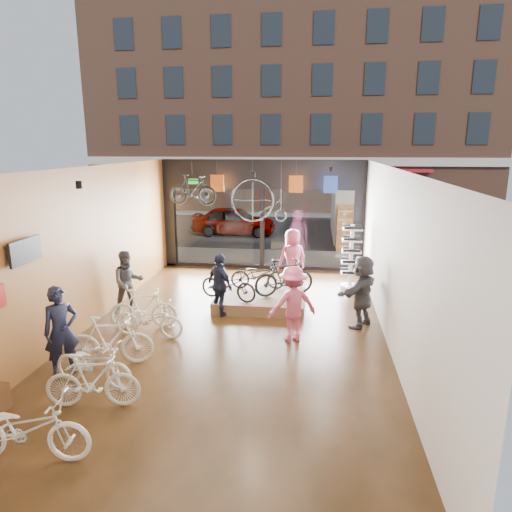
% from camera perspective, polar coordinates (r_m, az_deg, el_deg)
% --- Properties ---
extents(ground_plane, '(7.00, 12.00, 0.04)m').
position_cam_1_polar(ground_plane, '(10.75, -3.04, -9.88)').
color(ground_plane, '#2E200C').
rests_on(ground_plane, ground).
extents(ceiling, '(7.00, 12.00, 0.04)m').
position_cam_1_polar(ceiling, '(9.86, -3.32, 11.03)').
color(ceiling, black).
rests_on(ceiling, ground).
extents(wall_left, '(0.04, 12.00, 3.80)m').
position_cam_1_polar(wall_left, '(11.31, -20.98, 0.65)').
color(wall_left, '#A15C33').
rests_on(wall_left, ground).
extents(wall_right, '(0.04, 12.00, 3.80)m').
position_cam_1_polar(wall_right, '(10.11, 16.85, -0.50)').
color(wall_right, beige).
rests_on(wall_right, ground).
extents(wall_back, '(7.00, 0.04, 3.80)m').
position_cam_1_polar(wall_back, '(4.73, -17.28, -17.12)').
color(wall_back, beige).
rests_on(wall_back, ground).
extents(storefront, '(7.00, 0.26, 3.80)m').
position_cam_1_polar(storefront, '(15.96, 0.79, 5.14)').
color(storefront, black).
rests_on(storefront, ground).
extents(exit_sign, '(0.35, 0.06, 0.18)m').
position_cam_1_polar(exit_sign, '(16.17, -7.83, 9.23)').
color(exit_sign, '#198C26').
rests_on(exit_sign, storefront).
extents(street_road, '(30.00, 18.00, 0.02)m').
position_cam_1_polar(street_road, '(25.12, 3.18, 3.85)').
color(street_road, black).
rests_on(street_road, ground).
extents(sidewalk_near, '(30.00, 2.40, 0.12)m').
position_cam_1_polar(sidewalk_near, '(17.49, 1.23, -0.25)').
color(sidewalk_near, slate).
rests_on(sidewalk_near, ground).
extents(sidewalk_far, '(30.00, 2.00, 0.12)m').
position_cam_1_polar(sidewalk_far, '(29.05, 3.79, 5.33)').
color(sidewalk_far, slate).
rests_on(sidewalk_far, ground).
extents(opposite_building, '(26.00, 5.00, 14.00)m').
position_cam_1_polar(opposite_building, '(31.35, 4.31, 18.65)').
color(opposite_building, brown).
rests_on(opposite_building, ground).
extents(street_car, '(4.05, 1.63, 1.38)m').
position_cam_1_polar(street_car, '(22.32, -2.77, 4.44)').
color(street_car, gray).
rests_on(street_car, street_road).
extents(box_truck, '(2.30, 6.90, 2.72)m').
position_cam_1_polar(box_truck, '(20.98, 12.83, 5.37)').
color(box_truck, silver).
rests_on(box_truck, street_road).
extents(floor_bike_0, '(1.87, 0.78, 0.96)m').
position_cam_1_polar(floor_bike_0, '(7.42, -26.81, -18.70)').
color(floor_bike_0, beige).
rests_on(floor_bike_0, ground_plane).
extents(floor_bike_1, '(1.64, 0.68, 0.95)m').
position_cam_1_polar(floor_bike_1, '(8.29, -19.76, -14.44)').
color(floor_bike_1, beige).
rests_on(floor_bike_1, ground_plane).
extents(floor_bike_2, '(1.67, 0.84, 0.84)m').
position_cam_1_polar(floor_bike_2, '(8.98, -19.63, -12.60)').
color(floor_bike_2, beige).
rests_on(floor_bike_2, ground_plane).
extents(floor_bike_3, '(1.77, 0.84, 1.03)m').
position_cam_1_polar(floor_bike_3, '(9.62, -17.79, -10.02)').
color(floor_bike_3, beige).
rests_on(floor_bike_3, ground_plane).
extents(floor_bike_4, '(1.67, 0.69, 0.86)m').
position_cam_1_polar(floor_bike_4, '(10.74, -13.25, -7.68)').
color(floor_bike_4, beige).
rests_on(floor_bike_4, ground_plane).
extents(floor_bike_5, '(1.66, 0.73, 0.96)m').
position_cam_1_polar(floor_bike_5, '(11.28, -13.94, -6.37)').
color(floor_bike_5, beige).
rests_on(floor_bike_5, ground_plane).
extents(display_platform, '(2.40, 1.80, 0.30)m').
position_cam_1_polar(display_platform, '(12.49, 0.59, -5.58)').
color(display_platform, brown).
rests_on(display_platform, ground_plane).
extents(display_bike_left, '(1.71, 1.04, 0.85)m').
position_cam_1_polar(display_bike_left, '(12.01, -3.47, -3.54)').
color(display_bike_left, black).
rests_on(display_bike_left, display_platform).
extents(display_bike_mid, '(1.72, 1.13, 1.01)m').
position_cam_1_polar(display_bike_mid, '(12.33, 3.54, -2.68)').
color(display_bike_mid, black).
rests_on(display_bike_mid, display_platform).
extents(display_bike_right, '(1.58, 0.65, 0.81)m').
position_cam_1_polar(display_bike_right, '(12.90, 0.27, -2.37)').
color(display_bike_right, black).
rests_on(display_bike_right, display_platform).
extents(customer_0, '(0.75, 0.73, 1.74)m').
position_cam_1_polar(customer_0, '(9.44, -23.18, -8.61)').
color(customer_0, '#161C33').
rests_on(customer_0, ground_plane).
extents(customer_1, '(1.02, 0.97, 1.66)m').
position_cam_1_polar(customer_1, '(12.24, -15.70, -3.18)').
color(customer_1, '#3F3F44').
rests_on(customer_1, ground_plane).
extents(customer_2, '(0.97, 0.94, 1.63)m').
position_cam_1_polar(customer_2, '(11.65, -4.50, -3.64)').
color(customer_2, '#161C33').
rests_on(customer_2, ground_plane).
extents(customer_3, '(1.27, 1.03, 1.72)m').
position_cam_1_polar(customer_3, '(10.15, 4.60, -6.01)').
color(customer_3, '#CC4C72').
rests_on(customer_3, ground_plane).
extents(customer_4, '(1.07, 0.92, 1.84)m').
position_cam_1_polar(customer_4, '(13.82, 4.57, -0.39)').
color(customer_4, '#CC4C72').
rests_on(customer_4, ground_plane).
extents(customer_5, '(1.30, 1.66, 1.76)m').
position_cam_1_polar(customer_5, '(11.21, 13.11, -4.31)').
color(customer_5, '#3F3F44').
rests_on(customer_5, ground_plane).
extents(sunglasses_rack, '(0.60, 0.50, 1.97)m').
position_cam_1_polar(sunglasses_rack, '(14.08, 11.80, -0.10)').
color(sunglasses_rack, white).
rests_on(sunglasses_rack, ground_plane).
extents(penny_farthing, '(1.73, 0.06, 1.38)m').
position_cam_1_polar(penny_farthing, '(14.75, 0.69, 6.78)').
color(penny_farthing, black).
rests_on(penny_farthing, ceiling).
extents(hung_bike, '(1.63, 0.71, 0.95)m').
position_cam_1_polar(hung_bike, '(14.46, -7.94, 8.21)').
color(hung_bike, black).
rests_on(hung_bike, ceiling).
extents(jersey_left, '(0.45, 0.03, 0.55)m').
position_cam_1_polar(jersey_left, '(15.28, -4.87, 9.05)').
color(jersey_left, '#CC5919').
rests_on(jersey_left, ceiling).
extents(jersey_mid, '(0.45, 0.03, 0.55)m').
position_cam_1_polar(jersey_mid, '(14.94, 5.01, 8.94)').
color(jersey_mid, '#CC5919').
rests_on(jersey_mid, ceiling).
extents(jersey_right, '(0.45, 0.03, 0.55)m').
position_cam_1_polar(jersey_right, '(14.94, 9.31, 8.82)').
color(jersey_right, '#1E3F99').
rests_on(jersey_right, ceiling).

